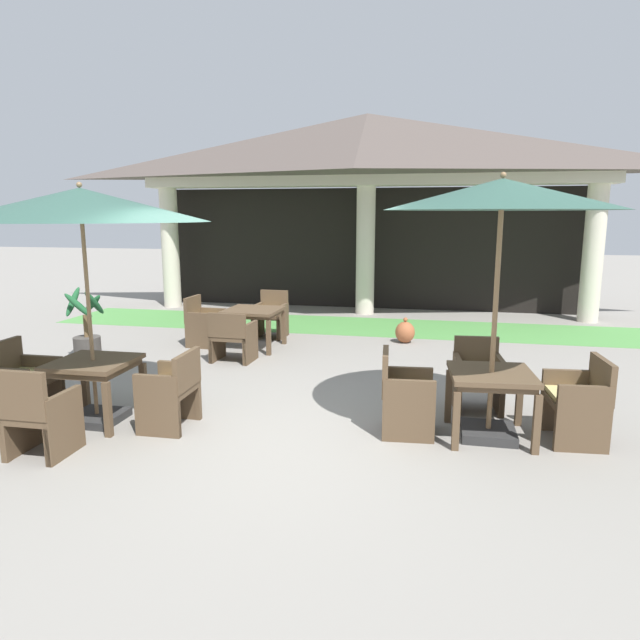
{
  "coord_description": "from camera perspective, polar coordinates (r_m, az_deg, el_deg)",
  "views": [
    {
      "loc": [
        1.67,
        -5.37,
        2.33
      ],
      "look_at": [
        0.17,
        1.76,
        0.95
      ],
      "focal_mm": 31.37,
      "sensor_mm": 36.0,
      "label": 1
    }
  ],
  "objects": [
    {
      "name": "patio_chair_near_foreground_south",
      "position": [
        9.03,
        -8.91,
        -1.74
      ],
      "size": [
        0.66,
        0.57,
        0.82
      ],
      "rotation": [
        0.0,
        0.0,
        -0.04
      ],
      "color": "brown",
      "rests_on": "ground"
    },
    {
      "name": "patio_table_near_foreground",
      "position": [
        9.85,
        -6.84,
        0.59
      ],
      "size": [
        0.96,
        0.96,
        0.7
      ],
      "rotation": [
        0.0,
        0.0,
        -0.04
      ],
      "color": "brown",
      "rests_on": "ground"
    },
    {
      "name": "terracotta_urn",
      "position": [
        10.39,
        8.67,
        -1.23
      ],
      "size": [
        0.36,
        0.36,
        0.47
      ],
      "color": "#9E5633",
      "rests_on": "ground"
    },
    {
      "name": "patio_chair_mid_left_east",
      "position": [
        6.4,
        -14.91,
        -6.97
      ],
      "size": [
        0.52,
        0.63,
        0.86
      ],
      "rotation": [
        0.0,
        0.0,
        -4.7
      ],
      "color": "brown",
      "rests_on": "ground"
    },
    {
      "name": "patio_chair_mid_right_north",
      "position": [
        7.03,
        15.77,
        -5.57
      ],
      "size": [
        0.6,
        0.6,
        0.85
      ],
      "rotation": [
        0.0,
        0.0,
        -3.06
      ],
      "color": "brown",
      "rests_on": "ground"
    },
    {
      "name": "patio_table_mid_left",
      "position": [
        6.79,
        -22.1,
        -4.67
      ],
      "size": [
        0.85,
        0.85,
        0.72
      ],
      "rotation": [
        0.0,
        0.0,
        0.02
      ],
      "color": "brown",
      "rests_on": "ground"
    },
    {
      "name": "patio_table_mid_right",
      "position": [
        6.13,
        17.05,
        -6.0
      ],
      "size": [
        0.91,
        0.91,
        0.72
      ],
      "rotation": [
        0.0,
        0.0,
        0.08
      ],
      "color": "brown",
      "rests_on": "ground"
    },
    {
      "name": "patio_chair_mid_left_west",
      "position": [
        7.39,
        -28.12,
        -5.53
      ],
      "size": [
        0.6,
        0.64,
        0.89
      ],
      "rotation": [
        0.0,
        0.0,
        -1.55
      ],
      "color": "brown",
      "rests_on": "ground"
    },
    {
      "name": "patio_chair_mid_right_east",
      "position": [
        6.4,
        24.88,
        -7.56
      ],
      "size": [
        0.58,
        0.67,
        0.89
      ],
      "rotation": [
        0.0,
        0.0,
        -4.63
      ],
      "color": "brown",
      "rests_on": "ground"
    },
    {
      "name": "patio_chair_mid_left_south",
      "position": [
        6.13,
        -26.75,
        -8.7
      ],
      "size": [
        0.55,
        0.56,
        0.91
      ],
      "rotation": [
        0.0,
        0.0,
        0.02
      ],
      "color": "brown",
      "rests_on": "ground"
    },
    {
      "name": "background_pavilion",
      "position": [
        13.32,
        4.85,
        15.92
      ],
      "size": [
        11.09,
        2.9,
        4.55
      ],
      "color": "beige",
      "rests_on": "ground"
    },
    {
      "name": "potted_palm_left_edge",
      "position": [
        9.79,
        -22.7,
        -1.64
      ],
      "size": [
        0.53,
        0.55,
        1.19
      ],
      "color": "#47423D",
      "rests_on": "ground"
    },
    {
      "name": "patio_umbrella_mid_right",
      "position": [
        5.89,
        18.06,
        11.62
      ],
      "size": [
        2.33,
        2.33,
        2.73
      ],
      "color": "#2D2D2D",
      "rests_on": "ground"
    },
    {
      "name": "patio_chair_mid_right_west",
      "position": [
        6.1,
        8.63,
        -7.67
      ],
      "size": [
        0.59,
        0.59,
        0.91
      ],
      "rotation": [
        0.0,
        0.0,
        -1.49
      ],
      "color": "brown",
      "rests_on": "ground"
    },
    {
      "name": "lawn_strip",
      "position": [
        11.86,
        3.58,
        -0.59
      ],
      "size": [
        12.89,
        1.98,
        0.01
      ],
      "primitive_type": "cube",
      "color": "#519347",
      "rests_on": "ground"
    },
    {
      "name": "ground_plane",
      "position": [
        6.08,
        -5.09,
        -11.81
      ],
      "size": [
        60.0,
        60.0,
        0.0
      ],
      "primitive_type": "plane",
      "color": "gray"
    },
    {
      "name": "patio_umbrella_mid_left",
      "position": [
        6.58,
        -23.21,
        10.51
      ],
      "size": [
        2.72,
        2.72,
        2.67
      ],
      "color": "#2D2D2D",
      "rests_on": "ground"
    },
    {
      "name": "patio_chair_near_foreground_north",
      "position": [
        10.75,
        -5.04,
        0.4
      ],
      "size": [
        0.59,
        0.61,
        0.88
      ],
      "rotation": [
        0.0,
        0.0,
        -3.18
      ],
      "color": "brown",
      "rests_on": "ground"
    },
    {
      "name": "patio_chair_near_foreground_west",
      "position": [
        10.25,
        -11.75,
        -0.31
      ],
      "size": [
        0.57,
        0.62,
        0.88
      ],
      "rotation": [
        0.0,
        0.0,
        -1.61
      ],
      "color": "brown",
      "rests_on": "ground"
    }
  ]
}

